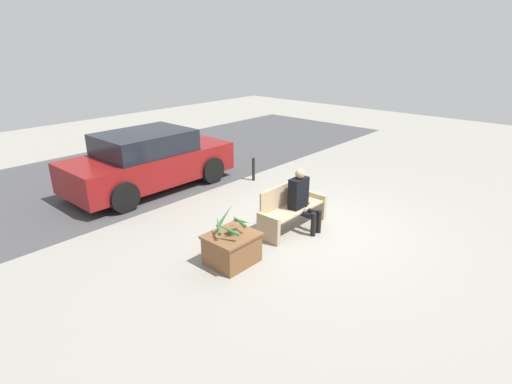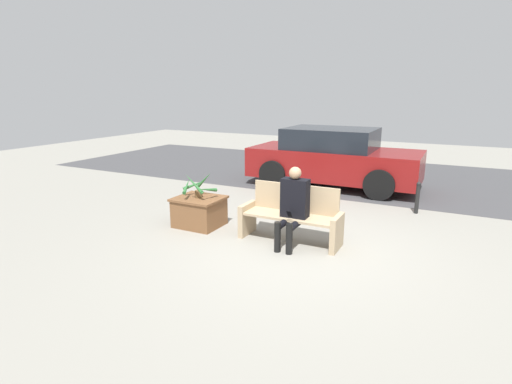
% 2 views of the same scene
% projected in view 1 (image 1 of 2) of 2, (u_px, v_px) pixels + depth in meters
% --- Properties ---
extents(ground_plane, '(30.00, 30.00, 0.00)m').
position_uv_depth(ground_plane, '(308.00, 228.00, 8.29)').
color(ground_plane, gray).
extents(road_surface, '(20.00, 6.00, 0.01)m').
position_uv_depth(road_surface, '(140.00, 168.00, 12.13)').
color(road_surface, '#424244').
rests_on(road_surface, ground_plane).
extents(bench, '(1.68, 0.52, 0.93)m').
position_uv_depth(bench, '(291.00, 209.00, 8.16)').
color(bench, tan).
rests_on(bench, ground_plane).
extents(person_seated, '(0.43, 0.62, 1.28)m').
position_uv_depth(person_seated, '(302.00, 197.00, 8.01)').
color(person_seated, black).
rests_on(person_seated, ground_plane).
extents(planter_box, '(0.85, 0.75, 0.54)m').
position_uv_depth(planter_box, '(232.00, 247.00, 6.91)').
color(planter_box, brown).
rests_on(planter_box, ground_plane).
extents(potted_plant, '(0.64, 0.65, 0.48)m').
position_uv_depth(potted_plant, '(230.00, 224.00, 6.73)').
color(potted_plant, brown).
rests_on(potted_plant, planter_box).
extents(parked_car, '(4.30, 1.98, 1.51)m').
position_uv_depth(parked_car, '(149.00, 161.00, 10.26)').
color(parked_car, maroon).
rests_on(parked_car, ground_plane).
extents(bollard_post, '(0.09, 0.09, 0.66)m').
position_uv_depth(bollard_post, '(254.00, 168.00, 10.98)').
color(bollard_post, black).
rests_on(bollard_post, ground_plane).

